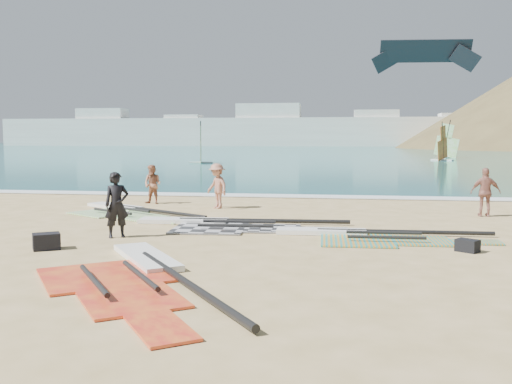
# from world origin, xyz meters

# --- Properties ---
(ground) EXTENTS (300.00, 300.00, 0.00)m
(ground) POSITION_xyz_m (0.00, 0.00, 0.00)
(ground) COLOR #D4B17C
(ground) RESTS_ON ground
(sea) EXTENTS (300.00, 240.00, 0.06)m
(sea) POSITION_xyz_m (0.00, 132.00, 0.00)
(sea) COLOR #0D5D5A
(sea) RESTS_ON ground
(surf_line) EXTENTS (300.00, 1.20, 0.04)m
(surf_line) POSITION_xyz_m (0.00, 12.30, 0.00)
(surf_line) COLOR white
(surf_line) RESTS_ON ground
(far_town) EXTENTS (160.00, 8.00, 12.00)m
(far_town) POSITION_xyz_m (-15.72, 150.00, 4.49)
(far_town) COLOR white
(far_town) RESTS_ON ground
(rig_grey) EXTENTS (6.31, 2.52, 0.20)m
(rig_grey) POSITION_xyz_m (-1.97, 3.87, 0.05)
(rig_grey) COLOR #242426
(rig_grey) RESTS_ON ground
(rig_green) EXTENTS (5.28, 4.42, 0.20)m
(rig_green) POSITION_xyz_m (-5.96, 6.32, 0.05)
(rig_green) COLOR #62BA28
(rig_green) RESTS_ON ground
(rig_orange) EXTENTS (5.64, 2.24, 0.20)m
(rig_orange) POSITION_xyz_m (2.05, 2.53, 0.05)
(rig_orange) COLOR orange
(rig_orange) RESTS_ON ground
(rig_red) EXTENTS (4.80, 6.22, 0.21)m
(rig_red) POSITION_xyz_m (-2.25, -2.27, 0.05)
(rig_red) COLOR red
(rig_red) RESTS_ON ground
(gear_bag_near) EXTENTS (0.73, 0.68, 0.38)m
(gear_bag_near) POSITION_xyz_m (-5.25, -0.12, 0.19)
(gear_bag_near) COLOR black
(gear_bag_near) RESTS_ON ground
(gear_bag_far) EXTENTS (0.58, 0.55, 0.28)m
(gear_bag_far) POSITION_xyz_m (4.27, 1.09, 0.14)
(gear_bag_far) COLOR black
(gear_bag_far) RESTS_ON ground
(person_wetsuit) EXTENTS (0.74, 0.68, 1.69)m
(person_wetsuit) POSITION_xyz_m (-4.26, 1.62, 0.85)
(person_wetsuit) COLOR black
(person_wetsuit) RESTS_ON ground
(beachgoer_left) EXTENTS (0.85, 0.73, 1.51)m
(beachgoer_left) POSITION_xyz_m (-5.83, 8.93, 0.76)
(beachgoer_left) COLOR #AB6B4D
(beachgoer_left) RESTS_ON ground
(beachgoer_mid) EXTENTS (1.19, 1.16, 1.63)m
(beachgoer_mid) POSITION_xyz_m (-3.05, 7.92, 0.82)
(beachgoer_mid) COLOR #B2725A
(beachgoer_mid) RESTS_ON ground
(beachgoer_back) EXTENTS (0.94, 0.41, 1.59)m
(beachgoer_back) POSITION_xyz_m (6.05, 7.17, 0.80)
(beachgoer_back) COLOR #9F6455
(beachgoer_back) RESTS_ON ground
(windsurfer_left) EXTENTS (2.39, 2.72, 4.19)m
(windsurfer_left) POSITION_xyz_m (-12.43, 42.24, 1.24)
(windsurfer_left) COLOR white
(windsurfer_left) RESTS_ON ground
(windsurfer_centre) EXTENTS (2.37, 2.50, 4.30)m
(windsurfer_centre) POSITION_xyz_m (12.08, 52.57, 1.26)
(windsurfer_centre) COLOR white
(windsurfer_centre) RESTS_ON ground
(windsurfer_right) EXTENTS (2.81, 2.64, 4.74)m
(windsurfer_right) POSITION_xyz_m (13.90, 60.94, 1.36)
(windsurfer_right) COLOR white
(windsurfer_right) RESTS_ON ground
(kitesurf_kite) EXTENTS (9.50, 1.64, 2.88)m
(kitesurf_kite) POSITION_xyz_m (8.45, 40.94, 9.97)
(kitesurf_kite) COLOR black
(kitesurf_kite) RESTS_ON ground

